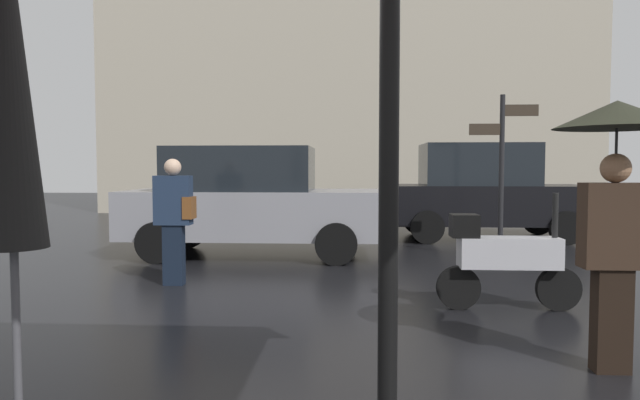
% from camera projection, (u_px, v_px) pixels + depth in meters
% --- Properties ---
extents(folded_patio_umbrella_near, '(0.45, 0.45, 2.70)m').
position_uv_depth(folded_patio_umbrella_near, '(9.00, 103.00, 2.45)').
color(folded_patio_umbrella_near, black).
rests_on(folded_patio_umbrella_near, ground).
extents(pedestrian_with_umbrella, '(0.89, 0.89, 1.98)m').
position_uv_depth(pedestrian_with_umbrella, '(616.00, 167.00, 4.11)').
color(pedestrian_with_umbrella, black).
rests_on(pedestrian_with_umbrella, ground).
extents(pedestrian_with_bag, '(0.50, 0.24, 1.61)m').
position_uv_depth(pedestrian_with_bag, '(175.00, 214.00, 7.24)').
color(pedestrian_with_bag, black).
rests_on(pedestrian_with_bag, ground).
extents(parked_scooter, '(1.50, 0.32, 1.23)m').
position_uv_depth(parked_scooter, '(504.00, 257.00, 5.98)').
color(parked_scooter, black).
rests_on(parked_scooter, ground).
extents(parked_car_left, '(4.32, 1.86, 1.84)m').
position_uv_depth(parked_car_left, '(251.00, 201.00, 9.64)').
color(parked_car_left, gray).
rests_on(parked_car_left, ground).
extents(parked_car_right, '(4.11, 1.89, 1.99)m').
position_uv_depth(parked_car_right, '(483.00, 191.00, 11.93)').
color(parked_car_right, black).
rests_on(parked_car_right, ground).
extents(street_signpost, '(1.08, 0.08, 2.66)m').
position_uv_depth(street_signpost, '(502.00, 160.00, 9.14)').
color(street_signpost, black).
rests_on(street_signpost, ground).
extents(building_block, '(16.34, 2.80, 13.06)m').
position_uv_depth(building_block, '(347.00, 19.00, 19.34)').
color(building_block, '#B2A893').
rests_on(building_block, ground).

